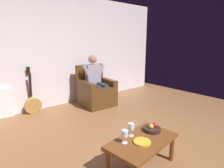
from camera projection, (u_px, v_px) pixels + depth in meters
name	position (u px, v px, depth m)	size (l,w,h in m)	color
ground_plane	(158.00, 163.00, 2.43)	(7.18, 7.18, 0.00)	#905F3B
wall_back	(57.00, 51.00, 4.40)	(6.37, 0.06, 2.64)	silver
armchair	(96.00, 92.00, 4.60)	(0.78, 0.82, 0.98)	#513216
person_seated	(96.00, 79.00, 4.52)	(0.62, 0.62, 1.23)	#9D94A9
coffee_table	(142.00, 144.00, 2.26)	(0.96, 0.61, 0.38)	brown
guitar	(33.00, 104.00, 4.05)	(0.36, 0.22, 1.03)	#B38741
wine_glass_near	(125.00, 134.00, 2.15)	(0.08, 0.08, 0.16)	silver
wine_glass_far	(131.00, 127.00, 2.31)	(0.08, 0.08, 0.17)	silver
fruit_bowl	(152.00, 128.00, 2.46)	(0.23, 0.23, 0.11)	#33231D
decorative_dish	(142.00, 142.00, 2.18)	(0.20, 0.20, 0.02)	gold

